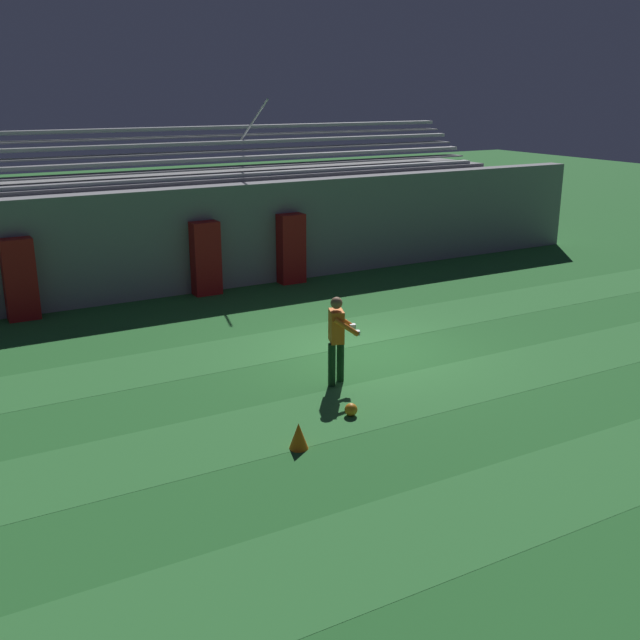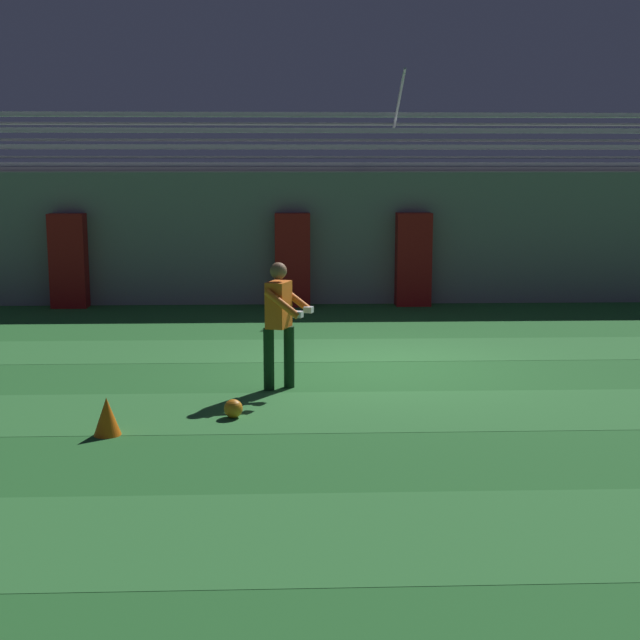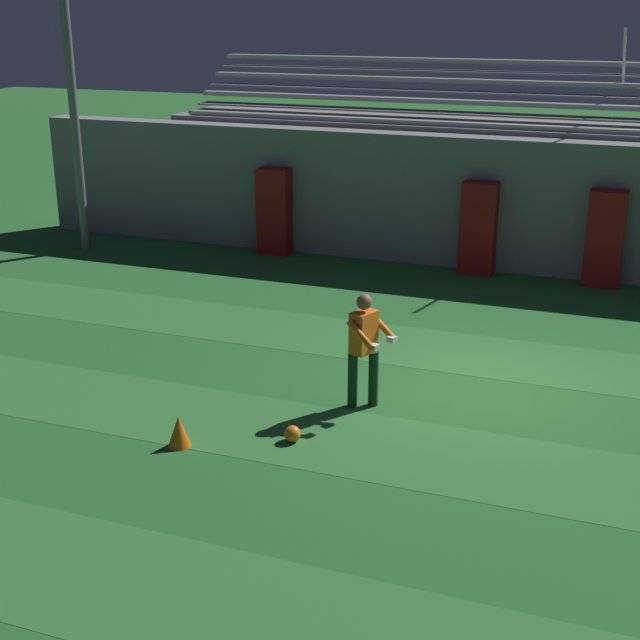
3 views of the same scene
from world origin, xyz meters
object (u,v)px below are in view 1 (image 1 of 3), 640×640
at_px(padding_pillar_far_left, 20,279).
at_px(soccer_ball, 351,410).
at_px(padding_pillar_gate_right, 291,249).
at_px(padding_pillar_gate_left, 206,258).
at_px(traffic_cone, 299,436).
at_px(goalkeeper, 337,335).

distance_m(padding_pillar_far_left, soccer_ball, 9.43).
relative_size(padding_pillar_gate_right, padding_pillar_far_left, 1.00).
xyz_separation_m(padding_pillar_gate_left, traffic_cone, (-2.09, -9.18, -0.77)).
bearing_deg(padding_pillar_far_left, padding_pillar_gate_right, 0.00).
relative_size(padding_pillar_gate_left, goalkeeper, 1.17).
bearing_deg(soccer_ball, padding_pillar_gate_right, 68.87).
bearing_deg(padding_pillar_gate_left, padding_pillar_gate_right, 0.00).
height_order(padding_pillar_gate_right, padding_pillar_far_left, same).
distance_m(padding_pillar_gate_right, padding_pillar_far_left, 7.19).
height_order(padding_pillar_gate_right, traffic_cone, padding_pillar_gate_right).
bearing_deg(padding_pillar_far_left, traffic_cone, -74.42).
bearing_deg(padding_pillar_gate_left, goalkeeper, -91.76).
bearing_deg(traffic_cone, goalkeeper, 46.94).
relative_size(padding_pillar_far_left, traffic_cone, 4.65).
height_order(padding_pillar_far_left, soccer_ball, padding_pillar_far_left).
distance_m(goalkeeper, traffic_cone, 2.84).
bearing_deg(padding_pillar_gate_left, padding_pillar_far_left, 180.00).
relative_size(goalkeeper, traffic_cone, 3.98).
bearing_deg(goalkeeper, padding_pillar_far_left, 121.67).
bearing_deg(padding_pillar_far_left, soccer_ball, -65.55).
xyz_separation_m(padding_pillar_gate_right, padding_pillar_far_left, (-7.19, 0.00, 0.00)).
xyz_separation_m(padding_pillar_far_left, traffic_cone, (2.56, -9.18, -0.77)).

